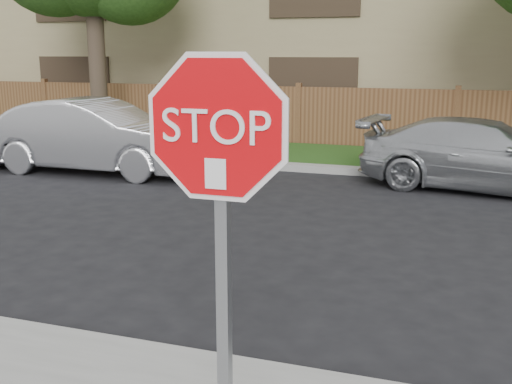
% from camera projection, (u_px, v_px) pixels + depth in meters
% --- Properties ---
extents(far_curb, '(70.00, 0.30, 0.15)m').
position_uv_depth(far_curb, '(452.00, 177.00, 11.91)').
color(far_curb, gray).
rests_on(far_curb, ground).
extents(grass_strip, '(70.00, 3.00, 0.12)m').
position_uv_depth(grass_strip, '(453.00, 163.00, 13.44)').
color(grass_strip, '#1E4714').
rests_on(grass_strip, ground).
extents(fence, '(70.00, 0.12, 1.60)m').
position_uv_depth(fence, '(456.00, 123.00, 14.75)').
color(fence, '#55331E').
rests_on(fence, ground).
extents(apartment_building, '(35.20, 9.20, 7.20)m').
position_uv_depth(apartment_building, '(463.00, 19.00, 19.30)').
color(apartment_building, '#99885F').
rests_on(apartment_building, ground).
extents(stop_sign, '(1.01, 0.13, 2.55)m').
position_uv_depth(stop_sign, '(219.00, 192.00, 2.96)').
color(stop_sign, gray).
rests_on(stop_sign, sidewalk_near).
extents(sedan_left, '(4.69, 1.66, 1.54)m').
position_uv_depth(sedan_left, '(96.00, 136.00, 12.58)').
color(sedan_left, silver).
rests_on(sedan_left, ground).
extents(sedan_right, '(4.71, 2.45, 1.30)m').
position_uv_depth(sedan_right, '(484.00, 155.00, 10.99)').
color(sedan_right, '#B4B7BC').
rests_on(sedan_right, ground).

